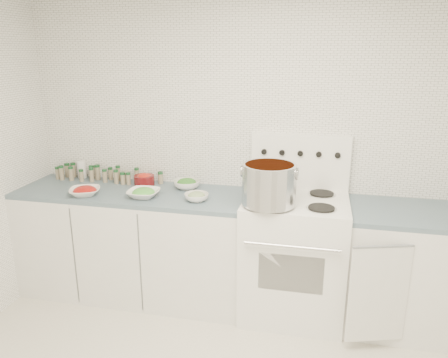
# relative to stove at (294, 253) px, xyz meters

# --- Properties ---
(room_walls) EXTENTS (3.54, 3.04, 2.52)m
(room_walls) POSITION_rel_stove_xyz_m (-0.48, -1.19, 1.06)
(room_walls) COLOR white
(room_walls) RESTS_ON ground
(counter_left) EXTENTS (1.85, 0.62, 0.90)m
(counter_left) POSITION_rel_stove_xyz_m (-1.30, 0.00, -0.05)
(counter_left) COLOR white
(counter_left) RESTS_ON ground
(stove) EXTENTS (0.76, 0.70, 1.36)m
(stove) POSITION_rel_stove_xyz_m (0.00, 0.00, 0.00)
(stove) COLOR white
(stove) RESTS_ON ground
(counter_right) EXTENTS (0.89, 0.75, 0.90)m
(counter_right) POSITION_rel_stove_xyz_m (0.82, 0.00, -0.05)
(counter_right) COLOR white
(counter_right) RESTS_ON ground
(stock_pot) EXTENTS (0.40, 0.38, 0.29)m
(stock_pot) POSITION_rel_stove_xyz_m (-0.19, -0.18, 0.60)
(stock_pot) COLOR silver
(stock_pot) RESTS_ON stove
(bowl_tomato) EXTENTS (0.30, 0.30, 0.08)m
(bowl_tomato) POSITION_rel_stove_xyz_m (-1.62, -0.17, 0.44)
(bowl_tomato) COLOR white
(bowl_tomato) RESTS_ON counter_left
(bowl_snowpea) EXTENTS (0.25, 0.25, 0.08)m
(bowl_snowpea) POSITION_rel_stove_xyz_m (-1.15, -0.12, 0.44)
(bowl_snowpea) COLOR white
(bowl_snowpea) RESTS_ON counter_left
(bowl_broccoli) EXTENTS (0.28, 0.28, 0.09)m
(bowl_broccoli) POSITION_rel_stove_xyz_m (-0.89, 0.17, 0.44)
(bowl_broccoli) COLOR white
(bowl_broccoli) RESTS_ON counter_left
(bowl_zucchini) EXTENTS (0.19, 0.19, 0.07)m
(bowl_zucchini) POSITION_rel_stove_xyz_m (-0.73, -0.11, 0.44)
(bowl_zucchini) COLOR white
(bowl_zucchini) RESTS_ON counter_left
(bowl_pepper) EXTENTS (0.17, 0.17, 0.10)m
(bowl_pepper) POSITION_rel_stove_xyz_m (-1.27, 0.18, 0.45)
(bowl_pepper) COLOR #590F12
(bowl_pepper) RESTS_ON counter_left
(salt_canister) EXTENTS (0.10, 0.10, 0.15)m
(salt_canister) POSITION_rel_stove_xyz_m (-1.89, 0.26, 0.48)
(salt_canister) COLOR white
(salt_canister) RESTS_ON counter_left
(tin_can) EXTENTS (0.09, 0.09, 0.09)m
(tin_can) POSITION_rel_stove_xyz_m (-1.46, 0.23, 0.45)
(tin_can) COLOR #9D9985
(tin_can) RESTS_ON counter_left
(spice_cluster) EXTENTS (0.96, 0.15, 0.13)m
(spice_cluster) POSITION_rel_stove_xyz_m (-1.71, 0.21, 0.46)
(spice_cluster) COLOR gray
(spice_cluster) RESTS_ON counter_left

